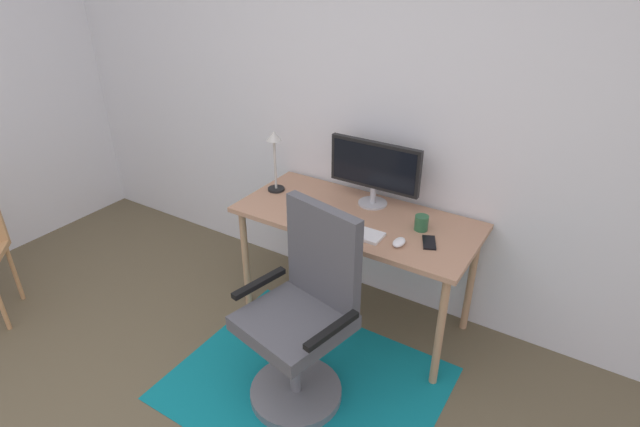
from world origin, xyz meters
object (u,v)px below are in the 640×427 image
(monitor, at_px, (374,168))
(computer_mouse, at_px, (399,242))
(cell_phone, at_px, (429,242))
(desk, at_px, (356,227))
(office_chair, at_px, (303,322))
(coffee_cup, at_px, (421,223))
(keyboard, at_px, (347,229))
(desk_lamp, at_px, (274,151))

(monitor, height_order, computer_mouse, monitor)
(monitor, distance_m, cell_phone, 0.59)
(cell_phone, bearing_deg, desk, 147.78)
(computer_mouse, bearing_deg, office_chair, -117.27)
(desk, xyz_separation_m, office_chair, (0.08, -0.70, -0.20))
(computer_mouse, relative_size, coffee_cup, 1.19)
(cell_phone, bearing_deg, keyboard, 170.07)
(monitor, bearing_deg, computer_mouse, -46.57)
(computer_mouse, xyz_separation_m, coffee_cup, (0.04, 0.22, 0.03))
(coffee_cup, bearing_deg, desk_lamp, -179.14)
(computer_mouse, height_order, coffee_cup, coffee_cup)
(monitor, relative_size, coffee_cup, 6.63)
(office_chair, bearing_deg, monitor, 106.57)
(cell_phone, distance_m, desk_lamp, 1.14)
(desk_lamp, bearing_deg, computer_mouse, -11.81)
(cell_phone, bearing_deg, monitor, 127.25)
(desk, distance_m, coffee_cup, 0.41)
(cell_phone, relative_size, desk_lamp, 0.35)
(desk, bearing_deg, computer_mouse, -25.88)
(keyboard, relative_size, cell_phone, 3.07)
(keyboard, distance_m, coffee_cup, 0.42)
(monitor, xyz_separation_m, desk_lamp, (-0.63, -0.16, 0.03))
(desk_lamp, bearing_deg, office_chair, -46.35)
(keyboard, xyz_separation_m, office_chair, (0.04, -0.52, -0.29))
(coffee_cup, bearing_deg, desk, -173.05)
(monitor, height_order, coffee_cup, monitor)
(keyboard, xyz_separation_m, cell_phone, (0.45, 0.11, -0.00))
(coffee_cup, distance_m, desk_lamp, 1.03)
(monitor, distance_m, office_chair, 1.03)
(computer_mouse, bearing_deg, monitor, 133.43)
(desk, bearing_deg, monitor, 86.52)
(coffee_cup, bearing_deg, office_chair, -112.53)
(desk, distance_m, cell_phone, 0.49)
(keyboard, height_order, desk_lamp, desk_lamp)
(coffee_cup, distance_m, office_chair, 0.87)
(keyboard, xyz_separation_m, desk_lamp, (-0.65, 0.21, 0.26))
(computer_mouse, relative_size, cell_phone, 0.74)
(monitor, relative_size, computer_mouse, 5.59)
(monitor, distance_m, keyboard, 0.44)
(coffee_cup, height_order, office_chair, office_chair)
(desk, height_order, keyboard, keyboard)
(computer_mouse, bearing_deg, keyboard, -177.92)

